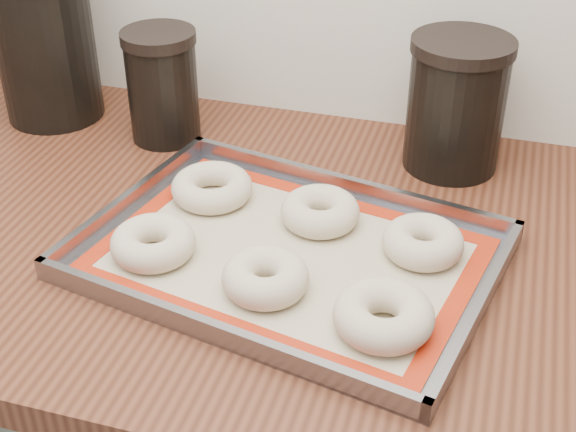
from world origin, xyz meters
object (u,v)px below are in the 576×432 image
(bagel_back_right, at_px, (423,242))
(canister_right, at_px, (456,104))
(bagel_front_right, at_px, (384,315))
(baking_tray, at_px, (288,254))
(bagel_front_left, at_px, (153,243))
(bagel_back_mid, at_px, (320,211))
(canister_left, at_px, (44,39))
(canister_mid, at_px, (162,85))
(bagel_back_left, at_px, (212,187))
(bagel_front_mid, at_px, (265,277))

(bagel_back_right, bearing_deg, canister_right, 89.10)
(bagel_front_right, relative_size, bagel_back_right, 1.11)
(baking_tray, xyz_separation_m, bagel_front_right, (0.13, -0.09, 0.02))
(bagel_back_right, bearing_deg, bagel_front_left, -163.34)
(bagel_back_right, bearing_deg, bagel_front_right, -97.70)
(bagel_front_left, distance_m, bagel_back_mid, 0.20)
(canister_left, relative_size, canister_mid, 1.50)
(baking_tray, bearing_deg, canister_mid, 136.86)
(canister_right, bearing_deg, bagel_front_right, -93.50)
(bagel_front_left, distance_m, bagel_back_right, 0.31)
(bagel_front_left, xyz_separation_m, canister_right, (0.30, 0.32, 0.07))
(bagel_front_left, distance_m, canister_left, 0.44)
(baking_tray, xyz_separation_m, bagel_back_left, (-0.13, 0.09, 0.01))
(bagel_front_mid, bearing_deg, bagel_back_left, 127.57)
(baking_tray, distance_m, canister_left, 0.53)
(bagel_back_mid, bearing_deg, bagel_back_left, 173.62)
(bagel_front_right, height_order, bagel_back_right, bagel_front_right)
(canister_right, bearing_deg, bagel_front_left, -133.31)
(bagel_back_mid, height_order, canister_mid, canister_mid)
(bagel_back_left, bearing_deg, bagel_back_right, -9.39)
(baking_tray, xyz_separation_m, bagel_front_left, (-0.15, -0.04, 0.02))
(bagel_back_left, bearing_deg, bagel_front_left, -98.63)
(canister_mid, bearing_deg, bagel_front_left, -69.04)
(canister_left, bearing_deg, baking_tray, -30.09)
(bagel_front_left, height_order, canister_mid, canister_mid)
(canister_left, bearing_deg, canister_mid, -5.84)
(baking_tray, height_order, canister_mid, canister_mid)
(canister_mid, bearing_deg, bagel_back_left, -49.14)
(canister_right, bearing_deg, canister_left, -178.56)
(baking_tray, distance_m, bagel_back_right, 0.16)
(bagel_front_right, relative_size, canister_right, 0.57)
(bagel_front_mid, distance_m, bagel_back_left, 0.20)
(bagel_back_right, xyz_separation_m, canister_right, (0.00, 0.23, 0.07))
(bagel_front_left, xyz_separation_m, bagel_back_right, (0.30, 0.09, 0.00))
(bagel_front_mid, bearing_deg, canister_mid, 129.19)
(bagel_back_mid, bearing_deg, canister_mid, 149.01)
(bagel_front_left, xyz_separation_m, bagel_back_left, (0.02, 0.13, -0.00))
(baking_tray, xyz_separation_m, bagel_front_mid, (-0.01, -0.07, 0.02))
(bagel_front_left, bearing_deg, bagel_back_left, 81.37)
(bagel_front_right, bearing_deg, bagel_back_right, 82.30)
(bagel_front_left, height_order, bagel_back_mid, same)
(canister_right, bearing_deg, baking_tray, -118.73)
(bagel_back_left, xyz_separation_m, canister_left, (-0.32, 0.17, 0.10))
(bagel_back_right, distance_m, canister_left, 0.64)
(bagel_front_right, bearing_deg, bagel_back_mid, 123.03)
(bagel_back_left, xyz_separation_m, canister_mid, (-0.13, 0.15, 0.06))
(bagel_front_left, xyz_separation_m, bagel_back_mid, (0.17, 0.12, 0.00))
(baking_tray, xyz_separation_m, canister_mid, (-0.26, 0.24, 0.07))
(bagel_front_mid, height_order, canister_left, canister_left)
(bagel_back_mid, bearing_deg, bagel_front_left, -144.76)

